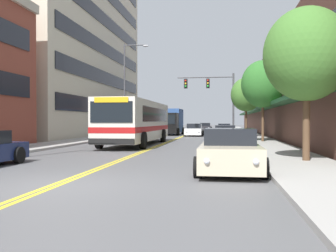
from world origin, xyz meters
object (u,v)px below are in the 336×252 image
car_charcoal_moving_second (205,127)px  car_champagne_parked_right_foreground (230,152)px  car_dark_grey_parked_right_mid (225,133)px  box_truck (171,122)px  car_black_parked_left_mid (146,130)px  street_tree_right_mid (263,84)px  car_slate_blue_parked_right_far (224,129)px  street_lamp_left_far (128,83)px  street_tree_right_far (246,95)px  traffic_signal_mast (214,92)px  street_tree_right_near (307,55)px  city_bus (137,120)px  car_white_moving_lead (194,130)px

car_charcoal_moving_second → car_champagne_parked_right_foreground: bearing=-86.5°
car_dark_grey_parked_right_mid → box_truck: 13.95m
car_dark_grey_parked_right_mid → car_black_parked_left_mid: bearing=130.3°
street_tree_right_mid → box_truck: bearing=119.7°
car_slate_blue_parked_right_far → street_tree_right_mid: (2.70, -23.88, 3.73)m
street_lamp_left_far → street_tree_right_far: street_lamp_left_far is taller
car_black_parked_left_mid → car_slate_blue_parked_right_far: bearing=49.4°
car_slate_blue_parked_right_far → car_champagne_parked_right_foreground: bearing=-90.0°
traffic_signal_mast → box_truck: bearing=126.3°
car_black_parked_left_mid → street_tree_right_near: street_tree_right_near is taller
car_champagne_parked_right_foreground → street_tree_right_mid: size_ratio=0.72×
car_charcoal_moving_second → street_lamp_left_far: 27.82m
car_charcoal_moving_second → traffic_signal_mast: size_ratio=0.72×
car_slate_blue_parked_right_far → street_lamp_left_far: street_lamp_left_far is taller
traffic_signal_mast → city_bus: bearing=-113.6°
car_white_moving_lead → car_charcoal_moving_second: 21.54m
city_bus → box_truck: size_ratio=1.73×
car_white_moving_lead → street_tree_right_near: 26.90m
street_tree_right_near → car_white_moving_lead: bearing=103.4°
city_bus → car_slate_blue_parked_right_far: 27.39m
traffic_signal_mast → street_lamp_left_far: size_ratio=0.68×
car_charcoal_moving_second → box_truck: 18.72m
street_tree_right_far → city_bus: bearing=-125.1°
car_black_parked_left_mid → street_lamp_left_far: bearing=-95.4°
car_black_parked_left_mid → car_dark_grey_parked_right_mid: bearing=-49.7°
car_slate_blue_parked_right_far → car_charcoal_moving_second: car_charcoal_moving_second is taller
car_charcoal_moving_second → street_lamp_left_far: bearing=-103.4°
car_slate_blue_parked_right_far → box_truck: bearing=-127.4°
street_tree_right_mid → street_tree_right_far: size_ratio=1.05×
street_lamp_left_far → street_tree_right_near: street_lamp_left_far is taller
street_lamp_left_far → street_tree_right_near: bearing=-59.5°
city_bus → traffic_signal_mast: (4.99, 11.44, 2.77)m
street_tree_right_near → street_tree_right_mid: bearing=90.9°
car_white_moving_lead → car_charcoal_moving_second: car_white_moving_lead is taller
car_black_parked_left_mid → street_tree_right_mid: size_ratio=0.75×
car_black_parked_left_mid → car_white_moving_lead: bearing=-10.9°
car_dark_grey_parked_right_mid → street_tree_right_far: (2.04, 5.45, 3.58)m
traffic_signal_mast → street_lamp_left_far: street_lamp_left_far is taller
street_tree_right_mid → street_tree_right_far: street_tree_right_mid is taller
car_slate_blue_parked_right_far → street_lamp_left_far: size_ratio=0.49×
street_tree_right_mid → car_black_parked_left_mid: bearing=130.1°
traffic_signal_mast → street_lamp_left_far: (-8.31, -1.19, 0.93)m
car_champagne_parked_right_foreground → car_dark_grey_parked_right_mid: car_champagne_parked_right_foreground is taller
car_black_parked_left_mid → street_tree_right_far: street_tree_right_far is taller
car_champagne_parked_right_foreground → street_lamp_left_far: size_ratio=0.46×
street_lamp_left_far → car_charcoal_moving_second: bearing=76.6°
car_charcoal_moving_second → street_tree_right_far: bearing=-78.7°
city_bus → street_tree_right_far: size_ratio=2.11×
city_bus → traffic_signal_mast: 12.79m
car_black_parked_left_mid → car_charcoal_moving_second: size_ratio=0.99×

